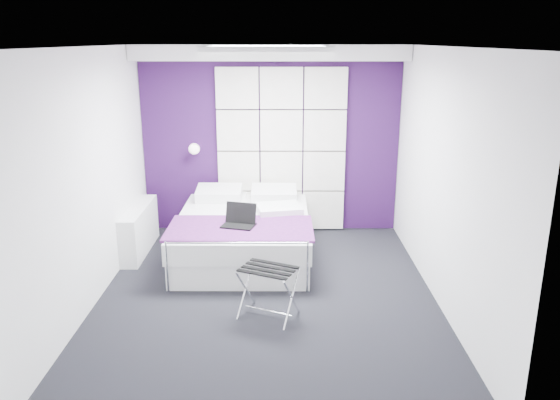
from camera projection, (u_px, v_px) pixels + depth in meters
name	position (u px, v px, depth m)	size (l,w,h in m)	color
floor	(267.00, 296.00, 5.89)	(4.40, 4.40, 0.00)	black
ceiling	(265.00, 47.00, 5.15)	(4.40, 4.40, 0.00)	white
wall_back	(271.00, 141.00, 7.63)	(3.60, 3.60, 0.00)	white
wall_left	(89.00, 180.00, 5.53)	(4.40, 4.40, 0.00)	white
wall_right	(444.00, 180.00, 5.52)	(4.40, 4.40, 0.00)	white
accent_wall	(271.00, 141.00, 7.62)	(3.58, 0.02, 2.58)	#2B0D3B
soffit	(270.00, 53.00, 7.05)	(3.58, 0.50, 0.20)	white
headboard	(281.00, 151.00, 7.61)	(1.80, 0.08, 2.30)	silver
skylight	(267.00, 51.00, 5.74)	(1.36, 0.86, 0.12)	white
wall_lamp	(195.00, 148.00, 7.53)	(0.15, 0.15, 0.15)	white
radiator	(139.00, 229.00, 7.06)	(0.22, 1.20, 0.60)	white
bed	(244.00, 234.00, 6.89)	(1.68, 2.03, 0.71)	white
nightstand	(230.00, 195.00, 7.67)	(0.46, 0.35, 0.05)	white
luggage_rack	(268.00, 292.00, 5.40)	(0.53, 0.39, 0.52)	silver
laptop	(239.00, 220.00, 6.38)	(0.37, 0.26, 0.26)	black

